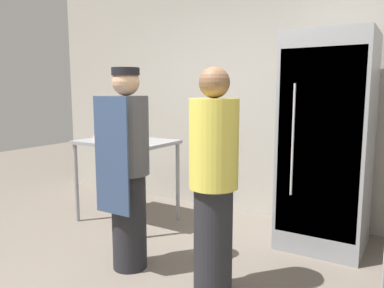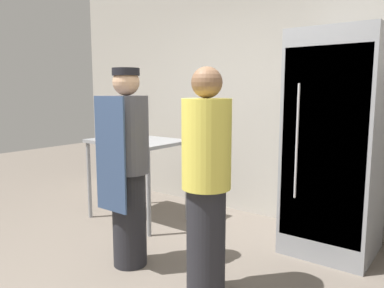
{
  "view_description": "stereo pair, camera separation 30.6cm",
  "coord_description": "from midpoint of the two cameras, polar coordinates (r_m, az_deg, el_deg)",
  "views": [
    {
      "loc": [
        1.47,
        -1.86,
        1.45
      ],
      "look_at": [
        -0.11,
        0.74,
        1.02
      ],
      "focal_mm": 35.0,
      "sensor_mm": 36.0,
      "label": 1
    },
    {
      "loc": [
        1.72,
        -1.68,
        1.45
      ],
      "look_at": [
        -0.11,
        0.74,
        1.02
      ],
      "focal_mm": 35.0,
      "sensor_mm": 36.0,
      "label": 2
    }
  ],
  "objects": [
    {
      "name": "blender_pitcher",
      "position": [
        4.53,
        -14.37,
        2.49
      ],
      "size": [
        0.14,
        0.14,
        0.26
      ],
      "color": "black",
      "rests_on": "prep_counter"
    },
    {
      "name": "person_customer",
      "position": [
        2.61,
        -0.07,
        -5.83
      ],
      "size": [
        0.34,
        0.34,
        1.61
      ],
      "color": "#232328",
      "rests_on": "ground_plane"
    },
    {
      "name": "prep_counter",
      "position": [
        4.2,
        -12.01,
        -1.0
      ],
      "size": [
        1.01,
        0.71,
        0.91
      ],
      "color": "gray",
      "rests_on": "ground_plane"
    },
    {
      "name": "donut_box",
      "position": [
        4.28,
        -14.78,
        1.24
      ],
      "size": [
        0.24,
        0.2,
        0.24
      ],
      "color": "silver",
      "rests_on": "prep_counter"
    },
    {
      "name": "person_baker",
      "position": [
        3.06,
        -12.66,
        -3.45
      ],
      "size": [
        0.34,
        0.36,
        1.63
      ],
      "color": "#232328",
      "rests_on": "ground_plane"
    },
    {
      "name": "refrigerator",
      "position": [
        3.59,
        17.58,
        0.22
      ],
      "size": [
        0.74,
        0.76,
        1.96
      ],
      "color": "gray",
      "rests_on": "ground_plane"
    },
    {
      "name": "back_wall",
      "position": [
        4.32,
        9.76,
        8.17
      ],
      "size": [
        6.4,
        0.12,
        2.93
      ],
      "primitive_type": "cube",
      "color": "#ADA89E",
      "rests_on": "ground_plane"
    }
  ]
}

